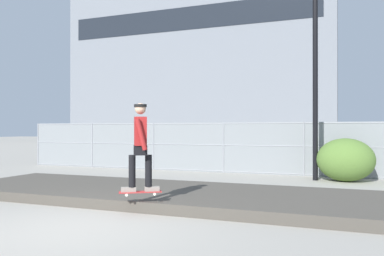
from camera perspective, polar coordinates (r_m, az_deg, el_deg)
name	(u,v)px	position (r m, az deg, el deg)	size (l,w,h in m)	color
ground_plane	(74,229)	(6.75, -16.85, -13.94)	(120.00, 120.00, 0.00)	#9E998E
gravel_berm	(156,194)	(9.22, -5.30, -9.52)	(10.01, 3.19, 0.22)	#4C473F
skateboard	(140,192)	(7.52, -7.57, -9.29)	(0.78, 0.59, 0.07)	#B22D2D
skater	(140,142)	(7.43, -7.57, -2.00)	(0.66, 0.61, 1.67)	gray
chain_fence	(223,147)	(14.36, 4.62, -2.84)	(17.22, 0.06, 1.85)	gray
street_lamp	(315,30)	(13.19, 17.58, 13.46)	(0.44, 0.44, 7.70)	black
parked_car_near	(115,145)	(18.85, -11.21, -2.48)	(4.49, 2.13, 1.66)	#B7BABF
parked_car_mid	(222,147)	(16.74, 4.48, -2.78)	(4.49, 2.13, 1.66)	navy
library_building	(203,52)	(48.35, 1.59, 11.09)	(30.80, 10.79, 22.04)	slate
shrub_left	(346,160)	(12.86, 21.55, -4.35)	(1.71, 1.40, 1.32)	#567A33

